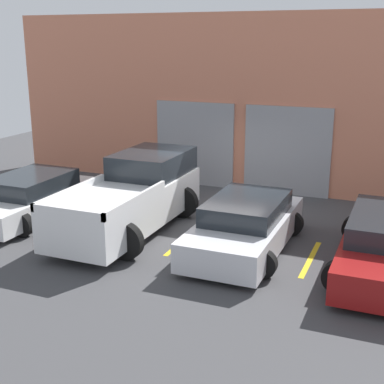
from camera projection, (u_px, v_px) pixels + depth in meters
The scene contains 8 objects.
ground_plane at pixel (213, 216), 14.98m from camera, with size 28.00×28.00×0.00m, color #3D3D3F.
shophouse_building at pixel (249, 104), 17.14m from camera, with size 17.01×0.68×5.59m.
pickup_truck at pixel (133, 196), 13.76m from camera, with size 2.48×5.19×1.83m.
sedan_white at pixel (30, 197), 14.77m from camera, with size 2.22×4.24×1.19m.
van_right at pixel (245, 225), 12.48m from camera, with size 2.20×4.37×1.23m.
parking_stripe_left at pixel (78, 224), 14.33m from camera, with size 0.12×2.20×0.01m, color gold.
parking_stripe_centre at pixel (184, 240), 13.19m from camera, with size 0.12×2.20×0.01m, color gold.
parking_stripe_right at pixel (310, 259), 12.04m from camera, with size 0.12×2.20×0.01m, color gold.
Camera 1 is at (4.91, -13.35, 4.78)m, focal length 50.00 mm.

